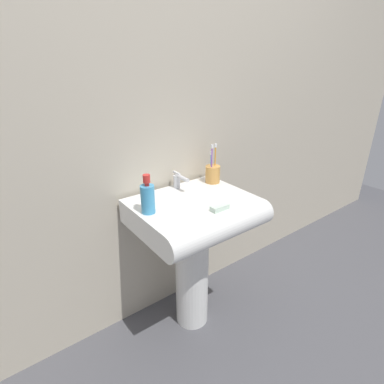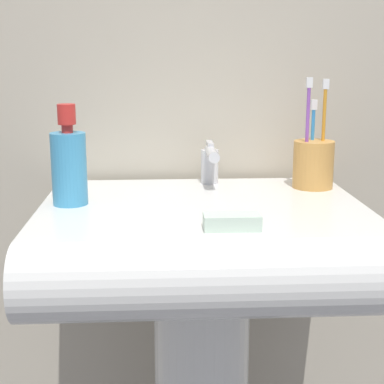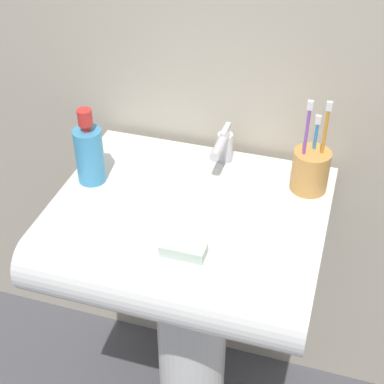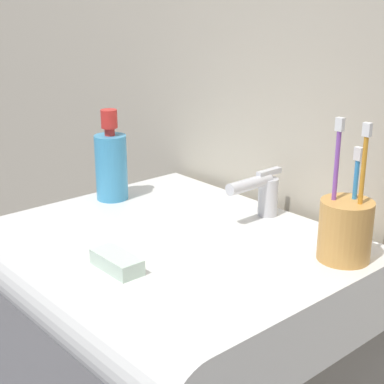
% 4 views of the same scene
% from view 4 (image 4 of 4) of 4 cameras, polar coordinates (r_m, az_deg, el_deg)
% --- Properties ---
extents(sink_basin, '(0.58, 0.49, 0.12)m').
position_cam_4_polar(sink_basin, '(1.01, -2.55, -7.97)').
color(sink_basin, white).
rests_on(sink_basin, sink_pedestal).
extents(faucet, '(0.04, 0.13, 0.09)m').
position_cam_4_polar(faucet, '(1.08, 6.83, 0.02)').
color(faucet, silver).
rests_on(faucet, sink_basin).
extents(toothbrush_cup, '(0.08, 0.08, 0.22)m').
position_cam_4_polar(toothbrush_cup, '(0.93, 14.66, -3.44)').
color(toothbrush_cup, '#D19347').
rests_on(toothbrush_cup, sink_basin).
extents(soap_bottle, '(0.06, 0.06, 0.18)m').
position_cam_4_polar(soap_bottle, '(1.17, -7.85, 2.71)').
color(soap_bottle, '#3F99CC').
rests_on(soap_bottle, sink_basin).
extents(bar_soap, '(0.09, 0.04, 0.02)m').
position_cam_4_polar(bar_soap, '(0.89, -7.30, -6.76)').
color(bar_soap, silver).
rests_on(bar_soap, sink_basin).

